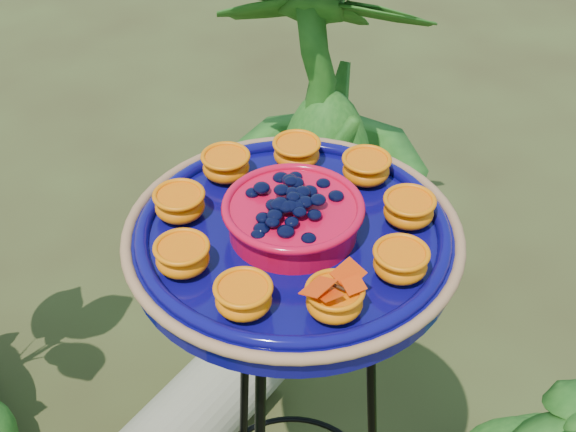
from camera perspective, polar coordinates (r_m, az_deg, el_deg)
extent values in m
torus|color=black|center=(1.25, 0.35, -3.13)|extent=(0.31, 0.31, 0.02)
cylinder|color=black|center=(1.69, -3.13, -12.48)|extent=(0.03, 0.10, 0.97)
cylinder|color=#090753|center=(1.22, 0.35, -1.91)|extent=(0.54, 0.54, 0.04)
torus|color=#9C6A46|center=(1.21, 0.36, -1.20)|extent=(0.52, 0.52, 0.02)
torus|color=#090753|center=(1.21, 0.36, -1.04)|extent=(0.48, 0.48, 0.02)
cylinder|color=red|center=(1.19, 0.36, -0.23)|extent=(0.21, 0.21, 0.05)
torus|color=red|center=(1.18, 0.37, 0.68)|extent=(0.21, 0.21, 0.01)
ellipsoid|color=black|center=(1.17, 0.37, 0.93)|extent=(0.17, 0.17, 0.04)
ellipsoid|color=orange|center=(1.31, 5.56, 3.23)|extent=(0.08, 0.08, 0.04)
cylinder|color=orange|center=(1.29, 5.62, 3.92)|extent=(0.07, 0.07, 0.01)
ellipsoid|color=orange|center=(1.34, 0.62, 4.39)|extent=(0.08, 0.08, 0.04)
cylinder|color=orange|center=(1.33, 0.62, 5.07)|extent=(0.07, 0.07, 0.01)
ellipsoid|color=orange|center=(1.31, -4.42, 3.46)|extent=(0.08, 0.08, 0.04)
cylinder|color=orange|center=(1.30, -4.47, 4.15)|extent=(0.07, 0.07, 0.01)
ellipsoid|color=orange|center=(1.24, -7.69, 0.69)|extent=(0.08, 0.08, 0.04)
cylinder|color=orange|center=(1.22, -7.77, 1.39)|extent=(0.07, 0.07, 0.01)
ellipsoid|color=orange|center=(1.14, -7.50, -3.04)|extent=(0.08, 0.08, 0.04)
cylinder|color=orange|center=(1.13, -7.58, -2.31)|extent=(0.07, 0.07, 0.01)
ellipsoid|color=orange|center=(1.08, -3.18, -5.96)|extent=(0.08, 0.08, 0.04)
cylinder|color=orange|center=(1.06, -3.21, -5.22)|extent=(0.07, 0.07, 0.01)
ellipsoid|color=orange|center=(1.07, 3.32, -6.13)|extent=(0.08, 0.08, 0.04)
cylinder|color=orange|center=(1.06, 3.35, -5.40)|extent=(0.07, 0.07, 0.01)
ellipsoid|color=orange|center=(1.14, 7.98, -3.43)|extent=(0.08, 0.08, 0.04)
cylinder|color=orange|center=(1.12, 8.07, -2.70)|extent=(0.07, 0.07, 0.01)
ellipsoid|color=orange|center=(1.23, 8.57, 0.30)|extent=(0.08, 0.08, 0.04)
cylinder|color=orange|center=(1.22, 8.65, 1.01)|extent=(0.07, 0.07, 0.01)
cylinder|color=black|center=(1.05, 3.38, -4.97)|extent=(0.02, 0.03, 0.00)
cube|color=#FF3D05|center=(1.04, 2.16, -5.06)|extent=(0.05, 0.04, 0.01)
cube|color=#FF3D05|center=(1.06, 4.33, -4.09)|extent=(0.05, 0.04, 0.01)
imported|color=#184913|center=(2.32, 2.75, 6.08)|extent=(0.84, 0.84, 1.08)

